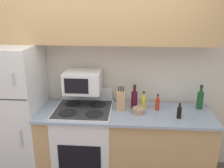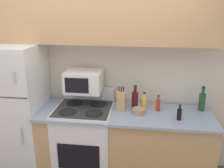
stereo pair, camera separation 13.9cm
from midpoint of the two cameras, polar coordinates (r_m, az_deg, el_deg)
wall_back at (r=3.24m, az=-1.18°, el=2.95°), size 8.00×0.05×2.55m
lower_cabinets at (r=3.20m, az=4.10°, el=-13.60°), size 2.07×0.67×0.89m
refrigerator at (r=3.37m, az=-19.80°, el=-5.54°), size 0.68×0.68×1.66m
upper_cabinets at (r=2.94m, az=-1.83°, el=16.08°), size 2.75×0.32×0.71m
stove at (r=3.23m, az=-4.97°, el=-12.68°), size 0.68×0.65×1.08m
microwave at (r=3.05m, az=-5.19°, el=0.61°), size 0.44×0.34×0.26m
knife_block at (r=2.98m, az=3.45°, el=-3.80°), size 0.09×0.10×0.30m
bowl at (r=2.93m, az=7.46°, el=-6.14°), size 0.15×0.15×0.07m
bottle_cooking_spray at (r=3.04m, az=8.65°, el=-4.26°), size 0.06×0.06×0.22m
bottle_wine_green at (r=3.17m, az=21.07°, el=-3.71°), size 0.08×0.08×0.30m
bottle_wine_red at (r=3.03m, az=6.57°, el=-3.57°), size 0.08×0.08×0.30m
bottle_hot_sauce at (r=3.03m, az=11.78°, el=-4.66°), size 0.05×0.05×0.20m
bottle_soy_sauce at (r=2.87m, az=16.49°, el=-6.56°), size 0.05×0.05×0.18m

